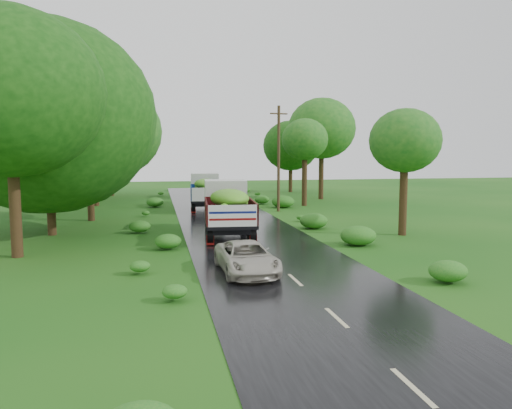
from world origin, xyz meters
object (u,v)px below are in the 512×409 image
object	(u,v)px
truck_near	(228,205)
car	(247,258)
truck_far	(205,189)
utility_pole	(279,158)

from	to	relation	value
truck_near	car	size ratio (longest dim) A/B	1.70
truck_near	car	bearing A→B (deg)	-89.04
truck_near	car	xyz separation A→B (m)	(-0.53, -8.51, -1.01)
truck_far	utility_pole	distance (m)	6.32
car	truck_far	bearing A→B (deg)	86.41
truck_near	truck_far	size ratio (longest dim) A/B	1.05
car	truck_near	bearing A→B (deg)	84.42
truck_far	car	xyz separation A→B (m)	(-0.57, -20.96, -0.94)
truck_near	car	world-z (taller)	truck_near
truck_far	truck_near	bearing A→B (deg)	-86.39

